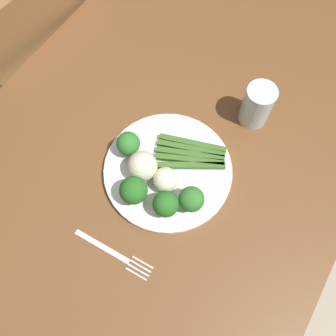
{
  "coord_description": "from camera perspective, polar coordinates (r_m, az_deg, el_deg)",
  "views": [
    {
      "loc": [
        0.3,
        0.19,
        1.42
      ],
      "look_at": [
        0.07,
        0.04,
        0.77
      ],
      "focal_mm": 37.36,
      "sensor_mm": 36.0,
      "label": 1
    }
  ],
  "objects": [
    {
      "name": "ground_plane",
      "position": [
        1.47,
        0.08,
        -9.13
      ],
      "size": [
        6.0,
        6.0,
        0.02
      ],
      "primitive_type": "cube",
      "color": "#B7A88E"
    },
    {
      "name": "dining_table",
      "position": [
        0.86,
        0.13,
        1.24
      ],
      "size": [
        1.28,
        0.8,
        0.75
      ],
      "color": "brown",
      "rests_on": "ground_plane"
    },
    {
      "name": "chair",
      "position": [
        1.24,
        -18.85,
        15.27
      ],
      "size": [
        0.44,
        0.44,
        0.87
      ],
      "rotation": [
        0.0,
        0.0,
        -0.1
      ],
      "color": "olive",
      "rests_on": "ground_plane"
    },
    {
      "name": "plate",
      "position": [
        0.72,
        -0.0,
        -0.39
      ],
      "size": [
        0.26,
        0.26,
        0.01
      ],
      "primitive_type": "cylinder",
      "color": "white",
      "rests_on": "dining_table"
    },
    {
      "name": "asparagus_bundle",
      "position": [
        0.72,
        3.73,
        2.22
      ],
      "size": [
        0.12,
        0.15,
        0.01
      ],
      "rotation": [
        0.0,
        0.0,
        5.12
      ],
      "color": "#3D6626",
      "rests_on": "plate"
    },
    {
      "name": "broccoli_left",
      "position": [
        0.65,
        -0.36,
        -5.92
      ],
      "size": [
        0.05,
        0.05,
        0.06
      ],
      "color": "#568E33",
      "rests_on": "plate"
    },
    {
      "name": "broccoli_near_center",
      "position": [
        0.7,
        -6.49,
        3.98
      ],
      "size": [
        0.05,
        0.05,
        0.06
      ],
      "color": "#609E3D",
      "rests_on": "plate"
    },
    {
      "name": "broccoli_back_right",
      "position": [
        0.66,
        -5.64,
        -3.66
      ],
      "size": [
        0.05,
        0.05,
        0.07
      ],
      "color": "#568E33",
      "rests_on": "plate"
    },
    {
      "name": "broccoli_front",
      "position": [
        0.65,
        3.84,
        -5.12
      ],
      "size": [
        0.05,
        0.05,
        0.06
      ],
      "color": "#609E3D",
      "rests_on": "plate"
    },
    {
      "name": "cauliflower_right",
      "position": [
        0.68,
        -4.5,
        0.5
      ],
      "size": [
        0.06,
        0.06,
        0.06
      ],
      "primitive_type": "sphere",
      "color": "beige",
      "rests_on": "plate"
    },
    {
      "name": "cauliflower_mid",
      "position": [
        0.68,
        -0.41,
        -1.89
      ],
      "size": [
        0.05,
        0.05,
        0.05
      ],
      "primitive_type": "sphere",
      "color": "silver",
      "rests_on": "plate"
    },
    {
      "name": "fork",
      "position": [
        0.69,
        -8.87,
        -13.57
      ],
      "size": [
        0.03,
        0.17,
        0.0
      ],
      "rotation": [
        0.0,
        0.0,
        1.62
      ],
      "color": "silver",
      "rests_on": "dining_table"
    },
    {
      "name": "water_glass",
      "position": [
        0.77,
        14.33,
        9.9
      ],
      "size": [
        0.06,
        0.06,
        0.1
      ],
      "primitive_type": "cylinder",
      "color": "silver",
      "rests_on": "dining_table"
    }
  ]
}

